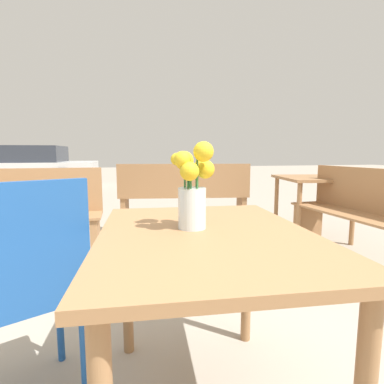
# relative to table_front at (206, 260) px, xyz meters

# --- Properties ---
(table_front) EXTENTS (0.79, 1.01, 0.71)m
(table_front) POSITION_rel_table_front_xyz_m (0.00, 0.00, 0.00)
(table_front) COLOR #9E7047
(table_front) RESTS_ON ground_plane
(flower_vase) EXTENTS (0.16, 0.16, 0.31)m
(flower_vase) POSITION_rel_table_front_xyz_m (-0.04, 0.05, 0.24)
(flower_vase) COLOR silver
(flower_vase) RESTS_ON table_front
(cafe_chair) EXTENTS (0.53, 0.53, 0.89)m
(cafe_chair) POSITION_rel_table_front_xyz_m (-0.63, 0.15, -0.09)
(cafe_chair) COLOR #1E519E
(cafe_chair) RESTS_ON ground_plane
(bench_middle) EXTENTS (1.66, 0.61, 0.85)m
(bench_middle) POSITION_rel_table_front_xyz_m (0.46, 2.68, -0.15)
(bench_middle) COLOR #9E7047
(bench_middle) RESTS_ON ground_plane
(table_back) EXTENTS (0.83, 0.90, 0.71)m
(table_back) POSITION_rel_table_front_xyz_m (1.86, 2.07, -0.02)
(table_back) COLOR #9E7047
(table_back) RESTS_ON ground_plane
(parked_car) EXTENTS (3.92, 1.98, 1.17)m
(parked_car) POSITION_rel_table_front_xyz_m (-3.02, 8.24, -0.04)
(parked_car) COLOR silver
(parked_car) RESTS_ON ground_plane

